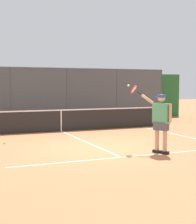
# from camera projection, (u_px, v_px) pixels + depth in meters

# --- Properties ---
(ground_plane) EXTENTS (60.00, 60.00, 0.00)m
(ground_plane) POSITION_uv_depth(u_px,v_px,m) (100.00, 148.00, 11.10)
(ground_plane) COLOR #B76B42
(court_line_markings) EXTENTS (8.26, 10.83, 0.01)m
(court_line_markings) POSITION_uv_depth(u_px,v_px,m) (126.00, 159.00, 9.48)
(court_line_markings) COLOR white
(court_line_markings) RESTS_ON ground
(fence_backdrop) EXTENTS (18.52, 1.37, 2.99)m
(fence_backdrop) POSITION_uv_depth(u_px,v_px,m) (37.00, 97.00, 19.34)
(fence_backdrop) COLOR #474C51
(fence_backdrop) RESTS_ON ground
(tennis_net) EXTENTS (10.61, 0.09, 1.07)m
(tennis_net) POSITION_uv_depth(u_px,v_px,m) (61.00, 120.00, 15.14)
(tennis_net) COLOR #2D2D2D
(tennis_net) RESTS_ON ground
(tennis_player) EXTENTS (0.89, 1.23, 2.05)m
(tennis_player) POSITION_uv_depth(u_px,v_px,m) (161.00, 119.00, 10.19)
(tennis_player) COLOR black
(tennis_player) RESTS_ON ground
(tennis_ball_by_sideline) EXTENTS (0.07, 0.07, 0.07)m
(tennis_ball_by_sideline) POSITION_uv_depth(u_px,v_px,m) (4.00, 143.00, 11.95)
(tennis_ball_by_sideline) COLOR #C1D138
(tennis_ball_by_sideline) RESTS_ON ground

